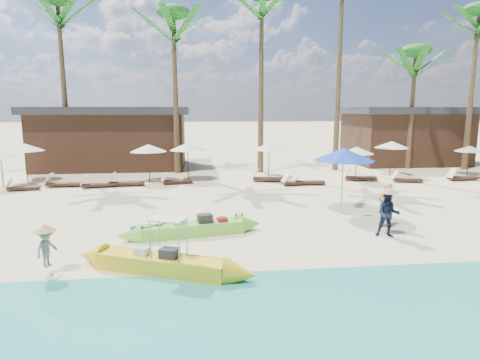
{
  "coord_description": "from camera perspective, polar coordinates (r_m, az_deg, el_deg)",
  "views": [
    {
      "loc": [
        -2.14,
        -12.23,
        4.18
      ],
      "look_at": [
        -0.56,
        2.0,
        1.63
      ],
      "focal_mm": 30.0,
      "sensor_mm": 36.0,
      "label": 1
    }
  ],
  "objects": [
    {
      "name": "palm_3",
      "position": [
        26.9,
        -9.38,
        19.38
      ],
      "size": [
        2.08,
        2.08,
        10.52
      ],
      "color": "brown",
      "rests_on": "ground"
    },
    {
      "name": "resort_parasol_5",
      "position": [
        23.79,
        -7.45,
        4.74
      ],
      "size": [
        2.14,
        2.14,
        2.21
      ],
      "color": "#3D2319",
      "rests_on": "ground"
    },
    {
      "name": "ground",
      "position": [
        13.1,
        3.43,
        -8.52
      ],
      "size": [
        240.0,
        240.0,
        0.0
      ],
      "primitive_type": "plane",
      "color": "beige",
      "rests_on": "ground"
    },
    {
      "name": "lounger_7_right",
      "position": [
        24.7,
        16.46,
        0.44
      ],
      "size": [
        1.97,
        0.95,
        0.64
      ],
      "rotation": [
        0.0,
        0.0,
        -0.2
      ],
      "color": "#3D2319",
      "rests_on": "ground"
    },
    {
      "name": "lounger_9_left",
      "position": [
        27.29,
        29.02,
        0.44
      ],
      "size": [
        1.83,
        0.69,
        0.61
      ],
      "rotation": [
        0.0,
        0.0,
        -0.08
      ],
      "color": "#3D2319",
      "rests_on": "ground"
    },
    {
      "name": "green_canoe",
      "position": [
        13.58,
        -6.8,
        -6.87
      ],
      "size": [
        5.4,
        1.43,
        0.69
      ],
      "rotation": [
        0.0,
        0.0,
        0.2
      ],
      "color": "#77DA42",
      "rests_on": "ground"
    },
    {
      "name": "lounger_5_left",
      "position": [
        22.81,
        -9.2,
        -0.1
      ],
      "size": [
        1.79,
        0.86,
        0.58
      ],
      "rotation": [
        0.0,
        0.0,
        0.2
      ],
      "color": "#3D2319",
      "rests_on": "ground"
    },
    {
      "name": "resort_parasol_8",
      "position": [
        26.93,
        20.76,
        4.73
      ],
      "size": [
        2.12,
        2.12,
        2.18
      ],
      "color": "#3D2319",
      "rests_on": "ground"
    },
    {
      "name": "resort_parasol_6",
      "position": [
        24.3,
        4.16,
        4.79
      ],
      "size": [
        2.09,
        2.09,
        2.15
      ],
      "color": "#3D2319",
      "rests_on": "ground"
    },
    {
      "name": "vendor_green",
      "position": [
        14.05,
        20.32,
        -4.57
      ],
      "size": [
        0.91,
        0.82,
        1.54
      ],
      "primitive_type": "imported",
      "rotation": [
        0.0,
        0.0,
        -0.38
      ],
      "color": "#131C35",
      "rests_on": "ground"
    },
    {
      "name": "resort_parasol_2",
      "position": [
        24.94,
        -30.94,
        3.21
      ],
      "size": [
        1.95,
        1.95,
        2.01
      ],
      "color": "#3D2319",
      "rests_on": "ground"
    },
    {
      "name": "palm_5",
      "position": [
        29.06,
        14.27,
        23.01
      ],
      "size": [
        2.08,
        2.08,
        13.6
      ],
      "color": "brown",
      "rests_on": "ground"
    },
    {
      "name": "resort_parasol_3",
      "position": [
        26.22,
        -28.3,
        4.12
      ],
      "size": [
        2.15,
        2.15,
        2.21
      ],
      "color": "#3D2319",
      "rests_on": "ground"
    },
    {
      "name": "vendor_yellow",
      "position": [
        11.47,
        -25.81,
        -8.68
      ],
      "size": [
        0.6,
        0.75,
        1.01
      ],
      "primitive_type": "imported",
      "rotation": [
        0.0,
        0.0,
        1.16
      ],
      "color": "gray",
      "rests_on": "ground"
    },
    {
      "name": "lounger_4_right",
      "position": [
        22.85,
        -16.12,
        -0.28
      ],
      "size": [
        1.95,
        0.63,
        0.66
      ],
      "rotation": [
        0.0,
        0.0,
        0.02
      ],
      "color": "#3D2319",
      "rests_on": "ground"
    },
    {
      "name": "lounger_8_left",
      "position": [
        24.98,
        22.45,
        0.14
      ],
      "size": [
        1.75,
        0.92,
        0.57
      ],
      "rotation": [
        0.0,
        0.0,
        -0.25
      ],
      "color": "#3D2319",
      "rests_on": "ground"
    },
    {
      "name": "lounger_4_left",
      "position": [
        22.86,
        -19.78,
        -0.53
      ],
      "size": [
        1.84,
        0.81,
        0.6
      ],
      "rotation": [
        0.0,
        0.0,
        0.15
      ],
      "color": "#3D2319",
      "rests_on": "ground"
    },
    {
      "name": "palm_6",
      "position": [
        30.79,
        23.61,
        14.63
      ],
      "size": [
        2.08,
        2.08,
        8.51
      ],
      "color": "brown",
      "rests_on": "ground"
    },
    {
      "name": "resort_parasol_9",
      "position": [
        29.37,
        29.84,
        3.88
      ],
      "size": [
        1.81,
        1.81,
        1.87
      ],
      "color": "#3D2319",
      "rests_on": "ground"
    },
    {
      "name": "lounger_3_left",
      "position": [
        23.63,
        -28.68,
        -0.89
      ],
      "size": [
        1.68,
        0.76,
        0.55
      ],
      "rotation": [
        0.0,
        0.0,
        0.17
      ],
      "color": "#3D2319",
      "rests_on": "ground"
    },
    {
      "name": "wet_sand_strip",
      "position": [
        8.62,
        9.37,
        -19.01
      ],
      "size": [
        240.0,
        4.5,
        0.01
      ],
      "primitive_type": "cube",
      "color": "tan",
      "rests_on": "ground"
    },
    {
      "name": "resort_parasol_4",
      "position": [
        23.57,
        -12.9,
        4.45
      ],
      "size": [
        2.12,
        2.12,
        2.18
      ],
      "color": "#3D2319",
      "rests_on": "ground"
    },
    {
      "name": "lounger_6_right",
      "position": [
        22.35,
        7.85,
        -0.28
      ],
      "size": [
        1.75,
        0.73,
        0.58
      ],
      "rotation": [
        0.0,
        0.0,
        0.13
      ],
      "color": "#3D2319",
      "rests_on": "ground"
    },
    {
      "name": "lounger_3_right",
      "position": [
        23.78,
        -24.03,
        -0.38
      ],
      "size": [
        1.92,
        0.62,
        0.65
      ],
      "rotation": [
        0.0,
        0.0,
        -0.02
      ],
      "color": "#3D2319",
      "rests_on": "ground"
    },
    {
      "name": "lounger_6_left",
      "position": [
        23.35,
        3.79,
        0.3
      ],
      "size": [
        2.0,
        1.01,
        0.65
      ],
      "rotation": [
        0.0,
        0.0,
        -0.23
      ],
      "color": "#3D2319",
      "rests_on": "ground"
    },
    {
      "name": "blue_umbrella",
      "position": [
        16.46,
        14.5,
        3.56
      ],
      "size": [
        2.46,
        2.46,
        2.65
      ],
      "color": "#99999E",
      "rests_on": "ground"
    },
    {
      "name": "palm_7",
      "position": [
        32.32,
        30.66,
        17.31
      ],
      "size": [
        2.08,
        2.08,
        11.08
      ],
      "color": "brown",
      "rests_on": "ground"
    },
    {
      "name": "lounger_9_right",
      "position": [
        26.97,
        28.75,
        0.32
      ],
      "size": [
        1.65,
        0.58,
        0.55
      ],
      "rotation": [
        0.0,
        0.0,
        0.05
      ],
      "color": "#3D2319",
      "rests_on": "ground"
    },
    {
      "name": "palm_2",
      "position": [
        28.98,
        -24.31,
        19.18
      ],
      "size": [
        2.08,
        2.08,
        11.33
      ],
      "color": "brown",
      "rests_on": "ground"
    },
    {
      "name": "tourist",
      "position": [
        15.19,
        20.03,
        -3.36
      ],
      "size": [
        0.61,
        0.42,
        1.61
      ],
      "primitive_type": "imported",
      "rotation": [
        0.0,
        0.0,
        3.2
      ],
      "color": "tan",
      "rests_on": "ground"
    },
    {
      "name": "palm_4",
      "position": [
        27.11,
        3.09,
        21.29
      ],
      "size": [
        2.08,
        2.08,
        11.7
      ],
      "color": "brown",
      "rests_on": "ground"
    },
    {
      "name": "pavilion_west",
      "position": [
        30.37,
        -17.54,
        5.87
      ],
      "size": [
        10.8,
        6.6,
        4.3
      ],
      "color": "#3D2319",
      "rests_on": "ground"
    },
    {
      "name": "yellow_canoe",
      "position": [
        10.77,
        -11.07,
        -11.55
      ],
      "size": [
        5.32,
        2.55,
        1.46
      ],
      "rotation": [
        0.0,
        0.0,
        -0.4
      ],
      "color": "yellow",
      "rests_on": "ground"
    },
    {
      "name": "lounger_7_left",
      "position": [
        22.59,
        9.51,
        -0.18
      ],
      "size": [
        1.81,
        0.69,
        0.6
      ],
      "rotation": [
        0.0,
        0.0,
        -0.08
      ],
      "color": "#3D2319",
      "rests_on": "ground"
    },
    {
      "name": "resort_parasol_7",
      "position": [
        24.17,
        16.29,
        4.07
      ],
      "size": [
        1.95,
        1.95,
        2.01
      ],
      "color": "#3D2319",
      "rests_on": "ground"
    },
    {
      "name": "pavilion_east",
      "position": [
        33.89,
        22.25,
        5.99
      ],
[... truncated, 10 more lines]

